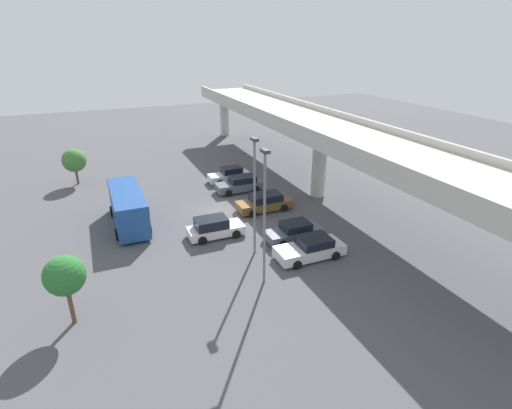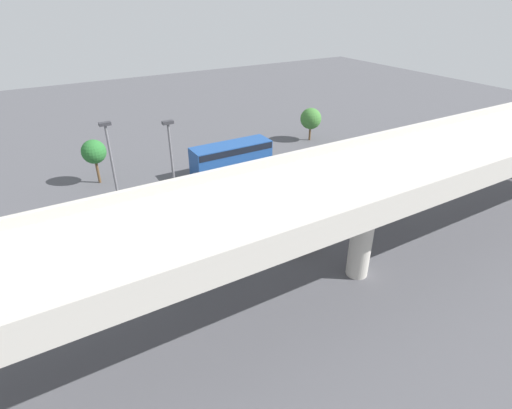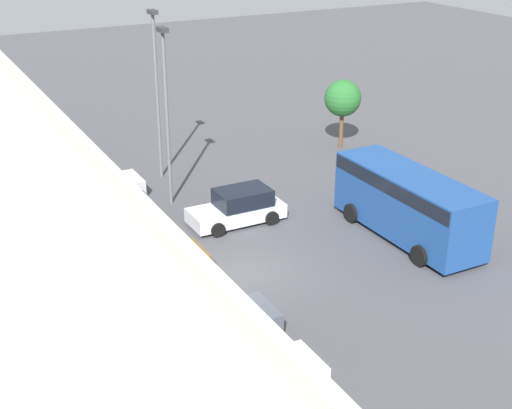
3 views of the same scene
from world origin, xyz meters
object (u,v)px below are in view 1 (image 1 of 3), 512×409
object	(u,v)px
lamp_post_near_aisle	(255,189)
lamp_post_mid_lot	(265,209)
parked_car_0	(230,175)
tree_front_left	(74,160)
parked_car_3	(214,228)
shuttle_bus	(128,205)
parked_car_1	(240,184)
tree_front_centre	(65,276)
parked_car_2	(265,202)
parked_car_5	(311,248)
parked_car_4	(294,232)

from	to	relation	value
lamp_post_near_aisle	lamp_post_mid_lot	xyz separation A→B (m)	(3.60, -0.88, 0.12)
parked_car_0	tree_front_left	bearing A→B (deg)	-20.59
parked_car_3	shuttle_bus	bearing A→B (deg)	140.61
parked_car_1	lamp_post_mid_lot	xyz separation A→B (m)	(15.40, -4.28, 4.27)
parked_car_0	tree_front_centre	bearing A→B (deg)	49.48
parked_car_2	lamp_post_mid_lot	bearing A→B (deg)	65.57
shuttle_bus	parked_car_1	bearing A→B (deg)	107.64
parked_car_2	tree_front_left	bearing A→B (deg)	-42.36
lamp_post_mid_lot	tree_front_left	world-z (taller)	lamp_post_mid_lot
parked_car_1	parked_car_5	distance (m)	13.88
parked_car_0	shuttle_bus	world-z (taller)	shuttle_bus
tree_front_left	parked_car_0	bearing A→B (deg)	69.41
parked_car_2	tree_front_centre	size ratio (longest dim) A/B	1.20
lamp_post_near_aisle	parked_car_3	bearing A→B (deg)	-151.97
parked_car_0	tree_front_left	size ratio (longest dim) A/B	1.17
parked_car_3	shuttle_bus	xyz separation A→B (m)	(-4.74, -5.77, 1.00)
parked_car_0	parked_car_2	distance (m)	8.29
parked_car_1	lamp_post_mid_lot	world-z (taller)	lamp_post_mid_lot
tree_front_centre	parked_car_0	bearing A→B (deg)	139.48
parked_car_4	parked_car_5	bearing A→B (deg)	86.43
parked_car_0	tree_front_centre	size ratio (longest dim) A/B	1.08
tree_front_left	parked_car_5	bearing A→B (deg)	33.29
parked_car_2	shuttle_bus	distance (m)	11.59
parked_car_5	tree_front_centre	bearing A→B (deg)	3.85
parked_car_5	tree_front_left	xyz separation A→B (m)	(-22.60, -14.84, 1.86)
parked_car_0	parked_car_4	world-z (taller)	parked_car_0
parked_car_4	parked_car_5	distance (m)	2.74
lamp_post_mid_lot	tree_front_left	bearing A→B (deg)	-156.30
lamp_post_mid_lot	parked_car_2	bearing A→B (deg)	155.57
parked_car_0	parked_car_5	distance (m)	17.00
parked_car_3	parked_car_4	distance (m)	6.16
parked_car_3	shuttle_bus	world-z (taller)	shuttle_bus
parked_car_5	tree_front_centre	distance (m)	15.55
parked_car_1	lamp_post_mid_lot	bearing A→B (deg)	74.47
parked_car_0	shuttle_bus	xyz separation A→B (m)	(6.63, -11.10, 1.01)
parked_car_1	parked_car_4	size ratio (longest dim) A/B	1.05
parked_car_2	parked_car_5	xyz separation A→B (m)	(8.71, -0.39, -0.04)
lamp_post_mid_lot	tree_front_centre	xyz separation A→B (m)	(-0.48, -11.09, -2.04)
parked_car_2	lamp_post_mid_lot	size ratio (longest dim) A/B	0.57
parked_car_1	tree_front_left	xyz separation A→B (m)	(-8.72, -14.87, 1.79)
parked_car_3	tree_front_left	bearing A→B (deg)	119.44
parked_car_2	parked_car_0	bearing A→B (deg)	-87.79
parked_car_5	tree_front_centre	size ratio (longest dim) A/B	1.20
parked_car_1	parked_car_5	xyz separation A→B (m)	(13.88, -0.03, -0.06)
parked_car_3	parked_car_5	bearing A→B (deg)	-46.95
parked_car_2	parked_car_4	distance (m)	5.98
parked_car_2	shuttle_bus	xyz separation A→B (m)	(-1.66, -11.42, 1.02)
parked_car_1	parked_car_5	bearing A→B (deg)	89.89
lamp_post_mid_lot	parked_car_0	bearing A→B (deg)	166.86
parked_car_1	shuttle_bus	world-z (taller)	shuttle_bus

